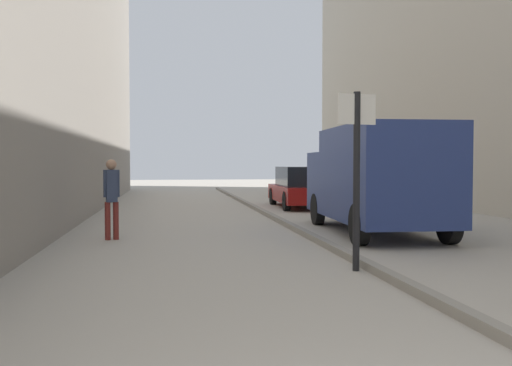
% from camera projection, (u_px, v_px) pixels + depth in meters
% --- Properties ---
extents(ground_plane, '(80.00, 80.00, 0.00)m').
position_uv_depth(ground_plane, '(224.00, 227.00, 13.42)').
color(ground_plane, '#A8A093').
extents(kerb_strip, '(0.16, 40.00, 0.12)m').
position_uv_depth(kerb_strip, '(287.00, 224.00, 13.67)').
color(kerb_strip, gray).
rests_on(kerb_strip, ground_plane).
extents(pedestrian_main_foreground, '(0.32, 0.23, 1.65)m').
position_uv_depth(pedestrian_main_foreground, '(112.00, 193.00, 11.19)').
color(pedestrian_main_foreground, maroon).
rests_on(pedestrian_main_foreground, ground_plane).
extents(delivery_van, '(2.24, 5.24, 2.35)m').
position_uv_depth(delivery_van, '(375.00, 177.00, 12.21)').
color(delivery_van, navy).
rests_on(delivery_van, ground_plane).
extents(parked_car, '(1.95, 4.25, 1.45)m').
position_uv_depth(parked_car, '(302.00, 187.00, 19.53)').
color(parked_car, maroon).
rests_on(parked_car, ground_plane).
extents(street_sign_post, '(0.60, 0.13, 2.60)m').
position_uv_depth(street_sign_post, '(357.00, 165.00, 7.92)').
color(street_sign_post, black).
rests_on(street_sign_post, ground_plane).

